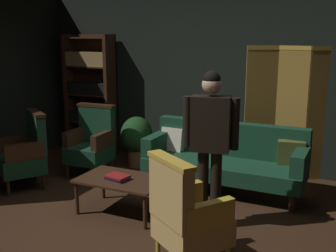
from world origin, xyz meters
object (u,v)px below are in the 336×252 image
potted_plant (137,138)px  armchair_wing_right (91,143)px  armchair_gilt_accent (186,215)px  coffee_table (122,182)px  bookshelf (91,90)px  armchair_wing_left (26,152)px  book_red_leather (117,176)px  book_navy_cloth (117,178)px  folding_screen (291,111)px  velvet_couch (226,157)px  standing_figure (210,135)px

potted_plant → armchair_wing_right: bearing=-122.2°
armchair_gilt_accent → armchair_wing_right: bearing=142.6°
coffee_table → armchair_gilt_accent: 1.36m
bookshelf → armchair_wing_left: 1.95m
coffee_table → book_red_leather: (-0.03, -0.05, 0.09)m
potted_plant → book_navy_cloth: bearing=-67.5°
bookshelf → armchair_wing_right: 1.40m
folding_screen → potted_plant: 2.36m
velvet_couch → book_red_leather: bearing=-123.6°
folding_screen → velvet_couch: size_ratio=0.90×
bookshelf → book_red_leather: (1.82, -2.06, -0.64)m
armchair_wing_left → armchair_wing_right: 0.95m
folding_screen → potted_plant: (-2.24, -0.53, -0.53)m
coffee_table → folding_screen: bearing=54.4°
folding_screen → book_red_leather: bearing=-125.3°
velvet_couch → book_navy_cloth: (-0.88, -1.32, -0.02)m
armchair_wing_left → armchair_wing_right: (0.50, 0.81, 0.00)m
bookshelf → armchair_wing_left: size_ratio=1.97×
bookshelf → book_navy_cloth: size_ratio=8.00×
armchair_wing_right → potted_plant: size_ratio=1.30×
armchair_wing_left → book_red_leather: bearing=-7.9°
velvet_couch → book_red_leather: 1.59m
standing_figure → book_navy_cloth: standing_figure is taller
folding_screen → bookshelf: bookshelf is taller
book_red_leather → velvet_couch: bearing=56.4°
armchair_wing_right → standing_figure: (2.16, -0.88, 0.54)m
book_navy_cloth → folding_screen: bearing=54.7°
folding_screen → potted_plant: size_ratio=2.38×
folding_screen → standing_figure: size_ratio=1.12×
book_navy_cloth → armchair_gilt_accent: bearing=-30.8°
bookshelf → book_red_leather: bearing=-48.6°
coffee_table → bookshelf: bearing=132.6°
armchair_wing_right → book_red_leather: (1.09, -1.03, -0.03)m
bookshelf → armchair_wing_right: bookshelf is taller
coffee_table → armchair_wing_left: 1.64m
bookshelf → standing_figure: (2.89, -1.92, -0.07)m
standing_figure → book_red_leather: standing_figure is taller
armchair_wing_left → standing_figure: standing_figure is taller
folding_screen → armchair_gilt_accent: (-0.40, -2.88, -0.50)m
standing_figure → potted_plant: size_ratio=2.14×
coffee_table → potted_plant: potted_plant is taller
folding_screen → armchair_wing_right: folding_screen is taller
book_navy_cloth → book_red_leather: book_red_leather is taller
velvet_couch → standing_figure: size_ratio=1.25×
book_navy_cloth → velvet_couch: bearing=56.4°
coffee_table → armchair_wing_right: 1.49m
armchair_wing_right → standing_figure: 2.40m
folding_screen → standing_figure: bearing=-103.3°
velvet_couch → armchair_wing_right: 1.99m
bookshelf → potted_plant: (1.13, -0.39, -0.64)m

